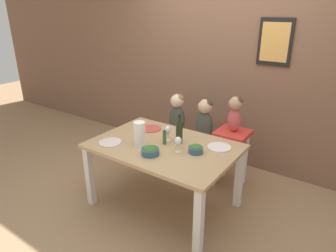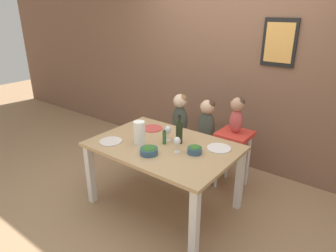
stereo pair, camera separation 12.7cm
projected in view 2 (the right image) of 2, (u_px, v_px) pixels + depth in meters
ground_plane at (164, 204)px, 3.30m from camera, size 14.00×14.00×0.00m
wall_back at (230, 63)px, 3.83m from camera, size 10.00×0.09×2.70m
dining_table at (164, 153)px, 3.07m from camera, size 1.45×0.99×0.72m
chair_far_left at (179, 140)px, 3.93m from camera, size 0.43×0.43×0.47m
chair_far_center at (205, 148)px, 3.71m from camera, size 0.43×0.43×0.47m
chair_right_highchair at (234, 144)px, 3.44m from camera, size 0.36×0.37×0.70m
person_child_left at (180, 113)px, 3.80m from camera, size 0.22×0.18×0.55m
person_child_center at (207, 119)px, 3.57m from camera, size 0.22×0.18×0.55m
person_baby_right at (237, 111)px, 3.30m from camera, size 0.16×0.16×0.41m
wine_bottle at (179, 132)px, 3.03m from camera, size 0.07×0.07×0.31m
paper_towel_roll at (139, 133)px, 3.01m from camera, size 0.11×0.11×0.24m
wine_glass_near at (177, 142)px, 2.84m from camera, size 0.07×0.07×0.16m
wine_glass_far at (168, 130)px, 3.10m from camera, size 0.07×0.07×0.16m
salad_bowl_large at (149, 150)px, 2.83m from camera, size 0.17×0.17×0.08m
salad_bowl_small at (195, 149)px, 2.85m from camera, size 0.14×0.14×0.08m
dinner_plate_front_left at (111, 141)px, 3.10m from camera, size 0.23×0.23×0.01m
dinner_plate_back_left at (152, 128)px, 3.43m from camera, size 0.23×0.23×0.01m
dinner_plate_back_right at (219, 148)px, 2.95m from camera, size 0.23×0.23×0.01m
condiment_bottle_hot_sauce at (164, 137)px, 3.03m from camera, size 0.04×0.04×0.16m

